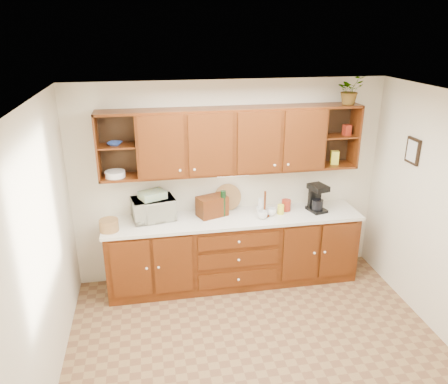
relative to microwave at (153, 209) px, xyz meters
name	(u,v)px	position (x,y,z in m)	size (l,w,h in m)	color
floor	(261,356)	(0.99, -1.55, -1.08)	(4.00, 4.00, 0.00)	olive
ceiling	(271,103)	(0.99, -1.55, 1.52)	(4.00, 4.00, 0.00)	white
back_wall	(229,182)	(0.99, 0.20, 0.22)	(4.00, 4.00, 0.00)	beige
left_wall	(38,264)	(-1.01, -1.55, 0.22)	(3.50, 3.50, 0.00)	beige
base_cabinets	(234,251)	(0.99, -0.10, -0.63)	(3.20, 0.60, 0.90)	#3A1A06
countertop	(234,218)	(0.99, -0.11, -0.16)	(3.24, 0.64, 0.04)	white
upper_cabinets	(233,140)	(1.00, 0.04, 0.81)	(3.20, 0.33, 0.80)	#3A1A06
undercabinet_light	(233,175)	(0.99, -0.01, 0.39)	(0.40, 0.05, 0.03)	white
framed_picture	(413,151)	(2.97, -0.65, 0.77)	(0.03, 0.24, 0.30)	black
wicker_basket	(109,225)	(-0.53, -0.23, -0.07)	(0.22, 0.22, 0.14)	#AB7947
microwave	(153,209)	(0.00, 0.00, 0.00)	(0.51, 0.34, 0.28)	beige
towel_stack	(152,195)	(0.00, 0.00, 0.18)	(0.30, 0.22, 0.09)	#C7CD60
wine_bottle	(223,204)	(0.87, -0.05, 0.03)	(0.07, 0.07, 0.34)	black
woven_tray	(228,209)	(0.96, 0.14, -0.13)	(0.35, 0.35, 0.02)	#AB7947
bread_box	(212,206)	(0.73, -0.01, -0.01)	(0.36, 0.23, 0.25)	#3A1A06
mug_tree	(265,212)	(1.38, -0.14, -0.09)	(0.26, 0.28, 0.33)	#3A1A06
canister_red	(286,205)	(1.70, -0.03, -0.07)	(0.12, 0.12, 0.15)	maroon
canister_white	(261,206)	(1.37, -0.04, -0.04)	(0.09, 0.09, 0.19)	white
canister_yellow	(281,209)	(1.60, -0.12, -0.08)	(0.09, 0.09, 0.12)	yellow
coffee_maker	(317,198)	(2.09, -0.09, 0.03)	(0.25, 0.29, 0.36)	black
bowl_stack	(115,144)	(-0.39, 0.02, 0.84)	(0.16, 0.16, 0.04)	#294597
plate_stack	(115,174)	(-0.42, 0.01, 0.48)	(0.24, 0.24, 0.07)	white
pantry_box_yellow	(335,158)	(2.34, 0.03, 0.53)	(0.10, 0.08, 0.17)	yellow
pantry_box_red	(347,130)	(2.47, 0.02, 0.89)	(0.09, 0.08, 0.13)	maroon
potted_plant	(350,90)	(2.44, 0.00, 1.38)	(0.31, 0.27, 0.35)	#999999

